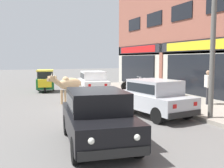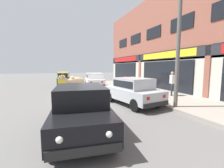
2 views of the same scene
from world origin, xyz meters
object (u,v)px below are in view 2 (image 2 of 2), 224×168
Objects in this scene: car_0 at (133,90)px; car_1 at (94,79)px; cow at (75,81)px; motorcycle_1 at (124,83)px; auto_rickshaw at (64,80)px; utility_pole at (178,44)px; car_2 at (81,107)px; pedestrian at (172,81)px; motorcycle_0 at (121,82)px.

car_0 is 1.00× the size of car_1.
car_1 is at bearing 145.36° from cow.
car_0 is 6.47m from motorcycle_1.
car_0 is at bearing 17.53° from auto_rickshaw.
utility_pole reaches higher than car_0.
car_2 is at bearing -5.81° from cow.
car_0 reaches higher than motorcycle_1.
motorcycle_1 is at bearing -170.52° from pedestrian.
auto_rickshaw is at bearing -162.47° from car_0.
car_2 is 2.08× the size of motorcycle_0.
car_1 is 0.64× the size of utility_pole.
motorcycle_0 is at bearing 66.81° from auto_rickshaw.
utility_pole reaches higher than car_1.
utility_pole is at bearing 34.85° from cow.
car_2 is (10.05, -3.08, 0.00)m from car_1.
car_1 is (-3.49, 2.41, -0.19)m from cow.
car_1 is (-7.57, -0.14, 0.00)m from car_0.
car_0 is 4.06m from car_2.
pedestrian is (-0.64, 3.31, 0.32)m from car_0.
utility_pole is (-0.86, 4.65, 2.28)m from car_2.
pedestrian reaches higher than motorcycle_1.
auto_rickshaw reaches higher than motorcycle_1.
motorcycle_1 is at bearing 158.01° from car_0.
auto_rickshaw is 1.15× the size of motorcycle_1.
cow is 6.61m from car_2.
auto_rickshaw is 12.18m from utility_pole.
utility_pole reaches higher than motorcycle_1.
car_0 is 3.39m from pedestrian.
cow is 1.09× the size of motorcycle_1.
motorcycle_0 is at bearing 79.80° from car_1.
car_1 reaches higher than motorcycle_0.
motorcycle_1 is (-8.47, 5.63, -0.28)m from car_2.
pedestrian reaches higher than car_0.
utility_pole reaches higher than motorcycle_0.
car_0 is at bearing -19.79° from motorcycle_0.
car_0 is 7.54m from motorcycle_0.
car_0 is (4.08, 2.54, -0.19)m from cow.
motorcycle_0 is at bearing 160.21° from car_0.
auto_rickshaw is (-11.94, 0.22, -0.15)m from car_2.
cow reaches higher than car_2.
car_0 is 2.09× the size of motorcycle_0.
car_1 is 2.74m from motorcycle_0.
auto_rickshaw is at bearing -122.69° from motorcycle_1.
cow is 0.34× the size of utility_pole.
motorcycle_1 is at bearing -6.78° from motorcycle_0.
car_1 is at bearing -100.20° from motorcycle_0.
cow is 0.95× the size of auto_rickshaw.
car_1 is at bearing 56.48° from auto_rickshaw.
motorcycle_1 is 5.46m from pedestrian.
auto_rickshaw is (-9.46, -2.99, -0.15)m from car_0.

